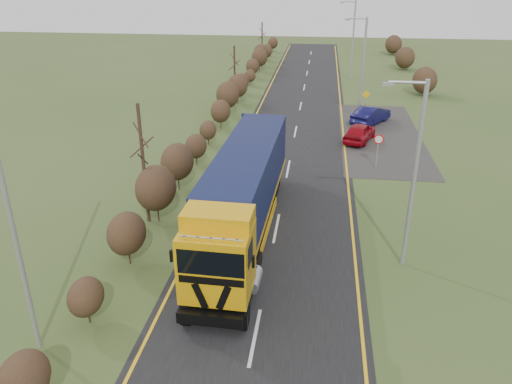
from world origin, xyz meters
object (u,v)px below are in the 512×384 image
Objects in this scene: streetlight_near at (413,170)px; speed_sign at (378,145)px; car_blue_sedan at (371,115)px; car_red_hatchback at (360,132)px; lorry at (243,191)px.

speed_sign is at bearing 90.32° from streetlight_near.
car_red_hatchback is at bearing 108.36° from car_blue_sedan.
streetlight_near reaches higher than car_red_hatchback.
streetlight_near is at bearing -11.32° from lorry.
lorry reaches higher than car_blue_sedan.
lorry is 12.04m from speed_sign.
car_red_hatchback is 17.22m from streetlight_near.
streetlight_near reaches higher than lorry.
speed_sign is (-0.06, 11.39, -2.79)m from streetlight_near.
speed_sign is at bearing 119.70° from car_blue_sedan.
speed_sign is (-0.43, -10.24, 0.86)m from car_blue_sedan.
lorry is at bearing 86.64° from car_red_hatchback.
car_red_hatchback is at bearing 92.78° from streetlight_near.
lorry is 3.41× the size of car_blue_sedan.
lorry reaches higher than speed_sign.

